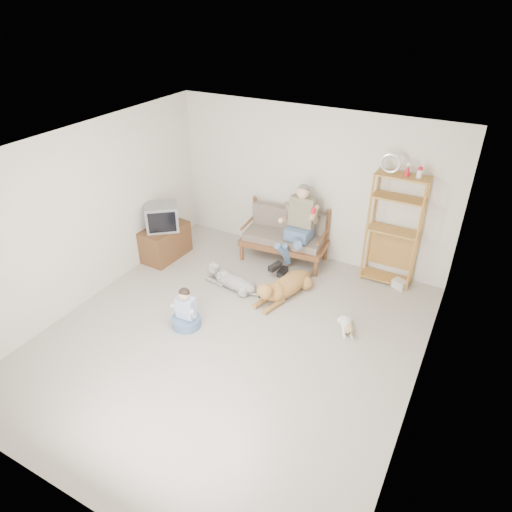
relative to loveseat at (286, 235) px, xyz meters
The scene contains 17 objects.
floor 2.46m from the loveseat, 83.56° to the right, with size 5.50×5.50×0.00m, color #BEB5A6.
ceiling 3.27m from the loveseat, 83.56° to the right, with size 5.50×5.50×0.00m, color silver.
wall_back 0.97m from the loveseat, 52.57° to the left, with size 5.00×5.00×0.00m, color beige.
wall_front 5.23m from the loveseat, 86.99° to the right, with size 5.00×5.00×0.00m, color beige.
wall_left 3.39m from the loveseat, 132.93° to the right, with size 5.50×5.50×0.00m, color beige.
wall_right 3.76m from the loveseat, 40.86° to the right, with size 5.50×5.50×0.00m, color beige.
loveseat is the anchor object (origin of this frame).
man 0.42m from the loveseat, 41.11° to the right, with size 0.57×0.82×1.33m.
etagere 1.89m from the loveseat, ahead, with size 0.84×0.37×2.20m.
book_stack 2.13m from the loveseat, ahead, with size 0.22×0.16×0.14m, color silver.
tv_stand 2.20m from the loveseat, 153.14° to the right, with size 0.55×0.93×0.60m.
crt_tv 2.21m from the loveseat, 151.75° to the right, with size 0.71×0.69×0.46m.
wall_outlet 1.05m from the loveseat, 160.94° to the left, with size 0.12×0.02×0.08m, color silver.
golden_retriever 1.25m from the loveseat, 66.18° to the right, with size 0.62×1.43×0.44m.
shaggy_dog 1.38m from the loveseat, 107.74° to the right, with size 1.19×0.38×0.35m.
terrier 2.25m from the loveseat, 40.87° to the right, with size 0.33×0.51×0.21m.
child 2.50m from the loveseat, 100.32° to the right, with size 0.42×0.42×0.67m.
Camera 1 is at (2.68, -4.21, 4.36)m, focal length 32.00 mm.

